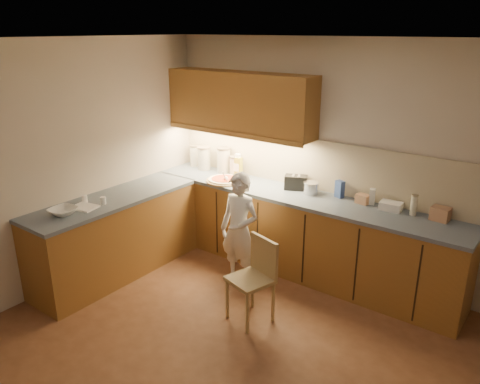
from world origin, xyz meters
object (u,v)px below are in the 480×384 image
(child, at_px, (239,230))
(wooden_chair, at_px, (256,274))
(toaster, at_px, (296,182))
(pizza_on_board, at_px, (224,180))
(oil_jug, at_px, (238,166))

(child, distance_m, wooden_chair, 0.69)
(wooden_chair, height_order, toaster, toaster)
(wooden_chair, distance_m, toaster, 1.38)
(wooden_chair, bearing_deg, pizza_on_board, 155.55)
(wooden_chair, distance_m, oil_jug, 1.77)
(pizza_on_board, bearing_deg, wooden_chair, -40.27)
(pizza_on_board, relative_size, wooden_chair, 0.54)
(oil_jug, relative_size, toaster, 1.00)
(toaster, bearing_deg, wooden_chair, -100.36)
(oil_jug, height_order, toaster, oil_jug)
(pizza_on_board, distance_m, toaster, 0.88)
(oil_jug, bearing_deg, pizza_on_board, -91.55)
(child, xyz_separation_m, toaster, (0.21, 0.81, 0.37))
(child, xyz_separation_m, oil_jug, (-0.62, 0.80, 0.42))
(wooden_chair, relative_size, oil_jug, 2.82)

